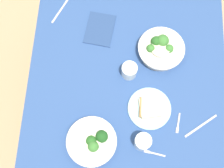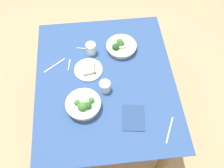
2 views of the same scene
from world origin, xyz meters
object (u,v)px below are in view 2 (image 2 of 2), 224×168
object	(u,v)px
table_knife_right	(55,65)
broccoli_bowl_far	(84,105)
water_glass_side	(91,49)
fork_by_near_bowl	(69,64)
broccoli_bowl_near	(121,47)
water_glass_center	(105,86)
table_knife_left	(170,130)
bread_side_plate	(88,69)
napkin_folded_upper	(133,118)
fork_by_far_bowl	(84,48)

from	to	relation	value
table_knife_right	broccoli_bowl_far	bearing A→B (deg)	-98.31
water_glass_side	fork_by_near_bowl	world-z (taller)	water_glass_side
water_glass_side	table_knife_right	distance (m)	0.31
broccoli_bowl_near	water_glass_center	bearing A→B (deg)	156.49
broccoli_bowl_near	water_glass_side	world-z (taller)	water_glass_side
water_glass_side	table_knife_right	size ratio (longest dim) A/B	0.47
water_glass_center	broccoli_bowl_far	bearing A→B (deg)	129.91
water_glass_center	table_knife_left	size ratio (longest dim) A/B	0.41
broccoli_bowl_near	bread_side_plate	distance (m)	0.32
water_glass_side	napkin_folded_upper	size ratio (longest dim) A/B	0.47
napkin_folded_upper	fork_by_near_bowl	bearing A→B (deg)	40.32
broccoli_bowl_far	napkin_folded_upper	world-z (taller)	broccoli_bowl_far
water_glass_center	water_glass_side	size ratio (longest dim) A/B	0.87
broccoli_bowl_far	bread_side_plate	world-z (taller)	broccoli_bowl_far
water_glass_center	fork_by_far_bowl	bearing A→B (deg)	18.61
fork_by_far_bowl	table_knife_left	bearing A→B (deg)	-44.54
bread_side_plate	table_knife_left	xyz separation A→B (m)	(-0.54, -0.50, -0.01)
water_glass_side	napkin_folded_upper	world-z (taller)	water_glass_side
fork_by_near_bowl	table_knife_right	distance (m)	0.11
table_knife_left	napkin_folded_upper	world-z (taller)	napkin_folded_upper
table_knife_right	napkin_folded_upper	xyz separation A→B (m)	(-0.50, -0.53, 0.00)
broccoli_bowl_near	water_glass_center	distance (m)	0.40
broccoli_bowl_far	water_glass_side	distance (m)	0.49
water_glass_side	fork_by_far_bowl	bearing A→B (deg)	52.21
fork_by_far_bowl	napkin_folded_upper	xyz separation A→B (m)	(-0.64, -0.30, 0.00)
water_glass_center	fork_by_near_bowl	xyz separation A→B (m)	(0.25, 0.25, -0.04)
bread_side_plate	fork_by_far_bowl	world-z (taller)	bread_side_plate
water_glass_center	fork_by_far_bowl	distance (m)	0.42
water_glass_center	fork_by_far_bowl	xyz separation A→B (m)	(0.40, 0.13, -0.04)
water_glass_side	fork_by_far_bowl	world-z (taller)	water_glass_side
table_knife_left	fork_by_near_bowl	bearing A→B (deg)	71.88
bread_side_plate	napkin_folded_upper	xyz separation A→B (m)	(-0.43, -0.28, -0.01)
broccoli_bowl_far	water_glass_side	size ratio (longest dim) A/B	2.64
broccoli_bowl_near	table_knife_left	world-z (taller)	broccoli_bowl_near
water_glass_side	fork_by_far_bowl	distance (m)	0.08
fork_by_near_bowl	table_knife_left	world-z (taller)	same
broccoli_bowl_far	fork_by_near_bowl	world-z (taller)	broccoli_bowl_far
fork_by_far_bowl	table_knife_right	bearing A→B (deg)	-137.04
broccoli_bowl_near	fork_by_far_bowl	size ratio (longest dim) A/B	2.31
broccoli_bowl_near	table_knife_right	world-z (taller)	broccoli_bowl_near
water_glass_side	napkin_folded_upper	xyz separation A→B (m)	(-0.60, -0.24, -0.04)
napkin_folded_upper	water_glass_center	bearing A→B (deg)	34.52
bread_side_plate	table_knife_right	bearing A→B (deg)	74.41
table_knife_left	water_glass_center	bearing A→B (deg)	72.88
water_glass_center	table_knife_right	bearing A→B (deg)	55.15
broccoli_bowl_near	water_glass_center	world-z (taller)	broccoli_bowl_near
table_knife_left	table_knife_right	size ratio (longest dim) A/B	1.00
bread_side_plate	broccoli_bowl_far	bearing A→B (deg)	171.08
water_glass_center	table_knife_left	world-z (taller)	water_glass_center
broccoli_bowl_far	table_knife_left	xyz separation A→B (m)	(-0.22, -0.55, -0.04)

